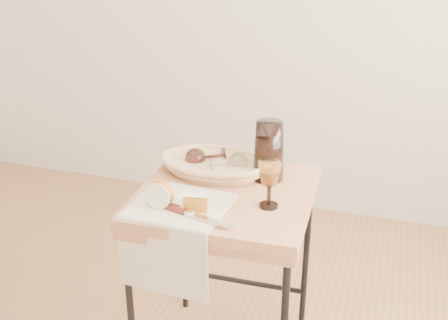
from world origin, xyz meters
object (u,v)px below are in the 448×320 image
(bread_basket, at_px, (214,166))
(apple_half, at_px, (160,193))
(side_table, at_px, (226,281))
(goblet_lying_a, at_px, (207,157))
(wine_goblet, at_px, (269,185))
(goblet_lying_b, at_px, (227,164))
(table_knife, at_px, (192,213))
(tea_towel, at_px, (180,205))
(pitcher, at_px, (269,151))

(bread_basket, bearing_deg, apple_half, -104.48)
(side_table, distance_m, goblet_lying_a, 0.45)
(bread_basket, height_order, wine_goblet, wine_goblet)
(goblet_lying_b, xyz_separation_m, table_knife, (-0.01, -0.31, -0.03))
(side_table, relative_size, apple_half, 7.84)
(tea_towel, relative_size, bread_basket, 0.85)
(side_table, height_order, wine_goblet, wine_goblet)
(apple_half, height_order, table_knife, apple_half)
(bread_basket, relative_size, pitcher, 1.41)
(goblet_lying_a, distance_m, pitcher, 0.23)
(goblet_lying_a, distance_m, apple_half, 0.32)
(goblet_lying_a, relative_size, wine_goblet, 0.80)
(goblet_lying_b, relative_size, pitcher, 0.49)
(bread_basket, bearing_deg, side_table, -56.62)
(side_table, distance_m, wine_goblet, 0.47)
(bread_basket, xyz_separation_m, pitcher, (0.19, 0.01, 0.08))
(tea_towel, bearing_deg, side_table, 56.95)
(goblet_lying_b, xyz_separation_m, apple_half, (-0.13, -0.28, -0.00))
(wine_goblet, distance_m, apple_half, 0.34)
(goblet_lying_a, height_order, wine_goblet, wine_goblet)
(goblet_lying_b, bearing_deg, bread_basket, 120.25)
(side_table, height_order, goblet_lying_a, goblet_lying_a)
(bread_basket, bearing_deg, goblet_lying_a, 153.25)
(tea_towel, height_order, table_knife, table_knife)
(bread_basket, distance_m, apple_half, 0.31)
(table_knife, bearing_deg, tea_towel, 151.95)
(pitcher, distance_m, wine_goblet, 0.21)
(wine_goblet, height_order, table_knife, wine_goblet)
(wine_goblet, bearing_deg, apple_half, -161.54)
(table_knife, bearing_deg, apple_half, 178.56)
(tea_towel, bearing_deg, wine_goblet, 19.61)
(bread_basket, height_order, table_knife, bread_basket)
(side_table, bearing_deg, tea_towel, -125.53)
(tea_towel, relative_size, pitcher, 1.20)
(pitcher, bearing_deg, wine_goblet, -91.91)
(goblet_lying_b, bearing_deg, wine_goblet, -79.22)
(goblet_lying_a, bearing_deg, tea_towel, 57.52)
(bread_basket, distance_m, pitcher, 0.21)
(pitcher, height_order, apple_half, pitcher)
(tea_towel, distance_m, bread_basket, 0.27)
(side_table, distance_m, table_knife, 0.43)
(tea_towel, height_order, bread_basket, bread_basket)
(tea_towel, bearing_deg, table_knife, -39.98)
(side_table, relative_size, wine_goblet, 4.73)
(side_table, xyz_separation_m, wine_goblet, (0.16, -0.06, 0.44))
(side_table, distance_m, tea_towel, 0.41)
(bread_basket, distance_m, goblet_lying_a, 0.04)
(bread_basket, height_order, goblet_lying_b, goblet_lying_b)
(goblet_lying_b, distance_m, apple_half, 0.30)
(wine_goblet, xyz_separation_m, apple_half, (-0.32, -0.11, -0.03))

